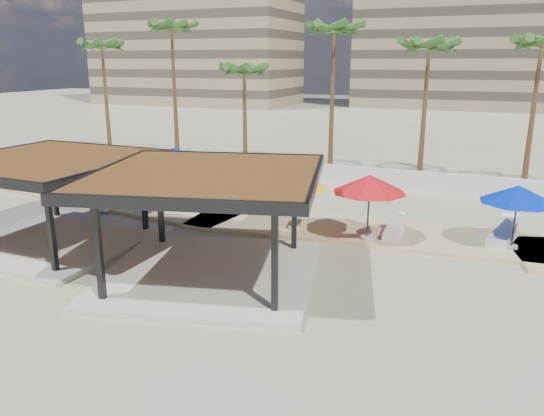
{
  "coord_description": "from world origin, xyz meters",
  "views": [
    {
      "loc": [
        6.99,
        -15.37,
        7.49
      ],
      "look_at": [
        -1.37,
        4.7,
        1.4
      ],
      "focal_mm": 35.0,
      "sensor_mm": 36.0,
      "label": 1
    }
  ],
  "objects": [
    {
      "name": "palm_a",
      "position": [
        -21.0,
        18.3,
        8.25
      ],
      "size": [
        3.0,
        3.0,
        9.42
      ],
      "color": "brown",
      "rests_on": "ground"
    },
    {
      "name": "palm_c",
      "position": [
        -9.0,
        18.1,
        6.61
      ],
      "size": [
        3.0,
        3.0,
        7.68
      ],
      "color": "brown",
      "rests_on": "ground"
    },
    {
      "name": "lounger_c",
      "position": [
        7.84,
        7.73,
        0.4
      ],
      "size": [
        1.31,
        2.54,
        0.92
      ],
      "rotation": [
        0.0,
        0.0,
        1.34
      ],
      "color": "white",
      "rests_on": "promenade"
    },
    {
      "name": "umbrella_a",
      "position": [
        -12.39,
        6.19,
        2.48
      ],
      "size": [
        3.3,
        3.3,
        2.67
      ],
      "rotation": [
        0.0,
        0.0,
        -0.1
      ],
      "color": "beige",
      "rests_on": "promenade"
    },
    {
      "name": "lounger_b",
      "position": [
        3.48,
        6.79,
        0.37
      ],
      "size": [
        0.74,
        2.1,
        0.79
      ],
      "rotation": [
        0.0,
        0.0,
        1.6
      ],
      "color": "white",
      "rests_on": "promenade"
    },
    {
      "name": "umbrella_c",
      "position": [
        2.53,
        5.8,
        2.57
      ],
      "size": [
        3.24,
        3.24,
        2.78
      ],
      "rotation": [
        0.0,
        0.0,
        -0.04
      ],
      "color": "beige",
      "rests_on": "promenade"
    },
    {
      "name": "promenade",
      "position": [
        2.0,
        7.67,
        0.06
      ],
      "size": [
        44.45,
        7.97,
        0.24
      ],
      "color": "#C6B284",
      "rests_on": "ground"
    },
    {
      "name": "umbrella_b",
      "position": [
        -0.78,
        5.8,
        2.43
      ],
      "size": [
        3.42,
        3.42,
        2.62
      ],
      "rotation": [
        0.0,
        0.0,
        -0.18
      ],
      "color": "beige",
      "rests_on": "promenade"
    },
    {
      "name": "pavilion_central",
      "position": [
        -1.88,
        0.1,
        2.3
      ],
      "size": [
        9.25,
        9.25,
        3.86
      ],
      "rotation": [
        0.0,
        0.0,
        0.25
      ],
      "color": "beige",
      "rests_on": "ground"
    },
    {
      "name": "palm_b",
      "position": [
        -15.0,
        18.7,
        9.36
      ],
      "size": [
        3.0,
        3.0,
        10.61
      ],
      "color": "brown",
      "rests_on": "ground"
    },
    {
      "name": "umbrella_f",
      "position": [
        -9.04,
        9.2,
        2.48
      ],
      "size": [
        3.17,
        3.17,
        2.68
      ],
      "rotation": [
        0.0,
        0.0,
        0.05
      ],
      "color": "beige",
      "rests_on": "promenade"
    },
    {
      "name": "pavilion_west",
      "position": [
        -9.59,
        0.7,
        2.21
      ],
      "size": [
        7.46,
        7.46,
        3.7
      ],
      "rotation": [
        0.0,
        0.0,
        -0.02
      ],
      "color": "beige",
      "rests_on": "ground"
    },
    {
      "name": "palm_e",
      "position": [
        3.0,
        18.4,
        8.0
      ],
      "size": [
        3.0,
        3.0,
        9.15
      ],
      "color": "brown",
      "rests_on": "ground"
    },
    {
      "name": "umbrella_d",
      "position": [
        8.16,
        6.92,
        2.41
      ],
      "size": [
        3.62,
        3.62,
        2.6
      ],
      "rotation": [
        0.0,
        0.0,
        -0.28
      ],
      "color": "beige",
      "rests_on": "promenade"
    },
    {
      "name": "boundary_wall",
      "position": [
        0.0,
        16.0,
        0.6
      ],
      "size": [
        56.0,
        0.3,
        1.2
      ],
      "primitive_type": "cube",
      "color": "silver",
      "rests_on": "ground"
    },
    {
      "name": "building_west",
      "position": [
        -42.0,
        68.0,
        15.27
      ],
      "size": [
        34.0,
        16.0,
        32.4
      ],
      "color": "#937F60",
      "rests_on": "ground"
    },
    {
      "name": "palm_f",
      "position": [
        9.0,
        18.6,
        8.07
      ],
      "size": [
        3.0,
        3.0,
        9.23
      ],
      "color": "brown",
      "rests_on": "ground"
    },
    {
      "name": "palm_d",
      "position": [
        -3.0,
        18.9,
        9.01
      ],
      "size": [
        3.0,
        3.0,
        10.24
      ],
      "color": "brown",
      "rests_on": "ground"
    },
    {
      "name": "ground",
      "position": [
        0.0,
        0.0,
        0.0
      ],
      "size": [
        200.0,
        200.0,
        0.0
      ],
      "primitive_type": "plane",
      "color": "tan",
      "rests_on": "ground"
    },
    {
      "name": "lounger_a",
      "position": [
        -11.02,
        5.85,
        0.39
      ],
      "size": [
        1.22,
        2.37,
        0.86
      ],
      "rotation": [
        0.0,
        0.0,
        1.8
      ],
      "color": "white",
      "rests_on": "promenade"
    },
    {
      "name": "building_mid",
      "position": [
        4.0,
        78.0,
        14.27
      ],
      "size": [
        38.0,
        16.0,
        30.4
      ],
      "color": "#847259",
      "rests_on": "ground"
    }
  ]
}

